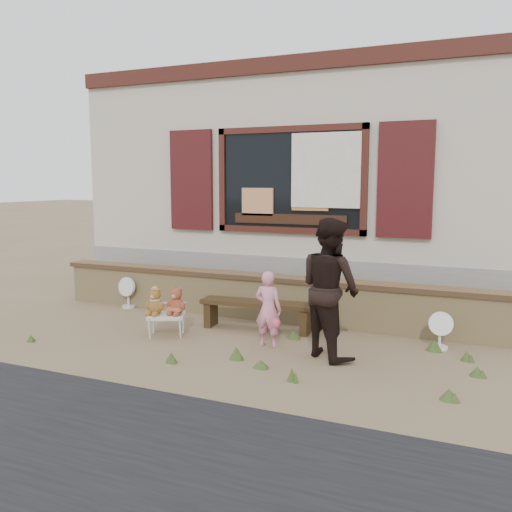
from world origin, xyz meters
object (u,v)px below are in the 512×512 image
at_px(teddy_bear_left, 155,301).
at_px(bench, 257,309).
at_px(folding_chair, 166,316).
at_px(adult, 330,288).
at_px(teddy_bear_right, 177,300).
at_px(child, 268,309).

bearing_deg(teddy_bear_left, bench, 10.59).
height_order(folding_chair, teddy_bear_left, teddy_bear_left).
bearing_deg(bench, adult, -35.38).
xyz_separation_m(bench, folding_chair, (-0.99, -0.74, -0.03)).
xyz_separation_m(teddy_bear_right, adult, (2.08, -0.03, 0.34)).
distance_m(teddy_bear_right, adult, 2.11).
height_order(bench, adult, adult).
distance_m(teddy_bear_left, teddy_bear_right, 0.28).
xyz_separation_m(folding_chair, teddy_bear_left, (-0.13, -0.06, 0.21)).
bearing_deg(adult, bench, 5.85).
height_order(folding_chair, child, child).
relative_size(teddy_bear_left, child, 0.38).
bearing_deg(child, teddy_bear_left, 7.43).
bearing_deg(child, adult, 177.78).
distance_m(folding_chair, teddy_bear_right, 0.26).
distance_m(bench, teddy_bear_right, 1.11).
height_order(teddy_bear_right, child, child).
bearing_deg(bench, teddy_bear_left, -149.86).
height_order(teddy_bear_left, child, child).
relative_size(folding_chair, adult, 0.37).
distance_m(bench, adult, 1.51).
bearing_deg(child, folding_chair, 5.55).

